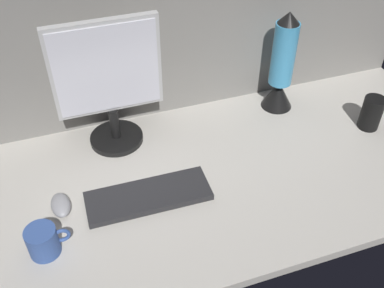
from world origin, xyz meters
TOP-DOWN VIEW (x-y plane):
  - ground_plane at (0.00, 0.00)cm, footprint 180.00×80.00cm
  - cubicle_wall_back at (0.00, 37.50)cm, footprint 180.00×5.00cm
  - monitor at (-25.78, 25.11)cm, footprint 34.17×18.00cm
  - keyboard at (-22.26, -5.02)cm, footprint 37.26×13.77cm
  - mouse at (-47.36, -0.85)cm, footprint 6.19×9.93cm
  - mug_black_travel at (60.31, 3.00)cm, footprint 7.23×7.23cm
  - mug_ceramic_blue at (-52.86, -14.57)cm, footprint 11.44×8.25cm
  - lava_lamp at (35.31, 24.96)cm, footprint 11.47×11.47cm

SIDE VIEW (x-z plane):
  - ground_plane at x=0.00cm, z-range -3.00..0.00cm
  - keyboard at x=-22.26cm, z-range 0.00..2.00cm
  - mouse at x=-47.36cm, z-range 0.00..3.40cm
  - mug_ceramic_blue at x=-52.86cm, z-range 0.02..8.58cm
  - mug_black_travel at x=60.31cm, z-range 0.00..12.03cm
  - lava_lamp at x=35.31cm, z-range -3.02..34.51cm
  - monitor at x=-25.78cm, z-range 1.55..45.37cm
  - cubicle_wall_back at x=0.00cm, z-range 0.00..76.71cm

